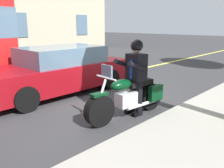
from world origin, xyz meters
name	(u,v)px	position (x,y,z in m)	size (l,w,h in m)	color
ground_plane	(110,97)	(0.00, 0.00, 0.00)	(80.00, 80.00, 0.00)	#333335
lane_center_stripe	(69,85)	(0.00, -2.00, 0.01)	(60.00, 0.16, 0.01)	#E5DB4C
motorcycle_main	(129,97)	(0.77, 1.34, 0.45)	(2.22, 0.75, 1.26)	black
rider_main	(136,71)	(0.58, 1.36, 1.04)	(0.66, 0.60, 1.74)	black
car_silver	(58,70)	(0.77, -1.46, 0.69)	(4.60, 1.92, 1.40)	maroon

